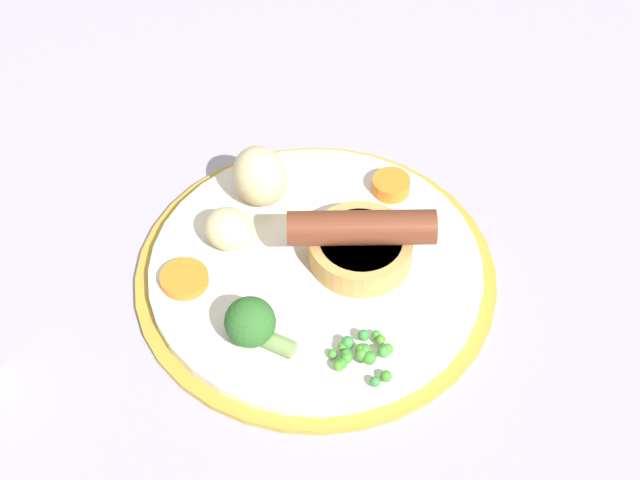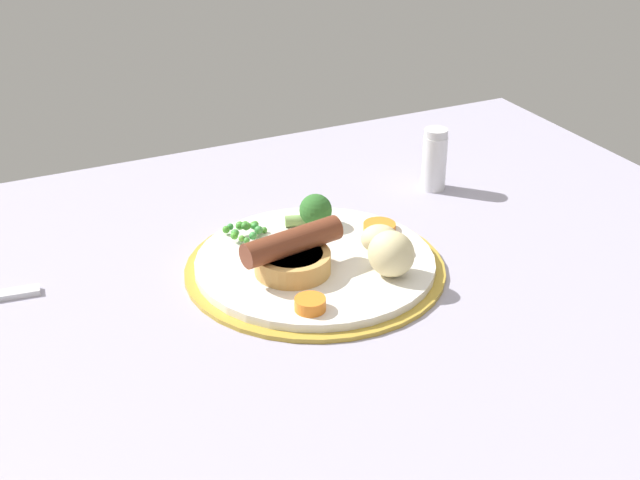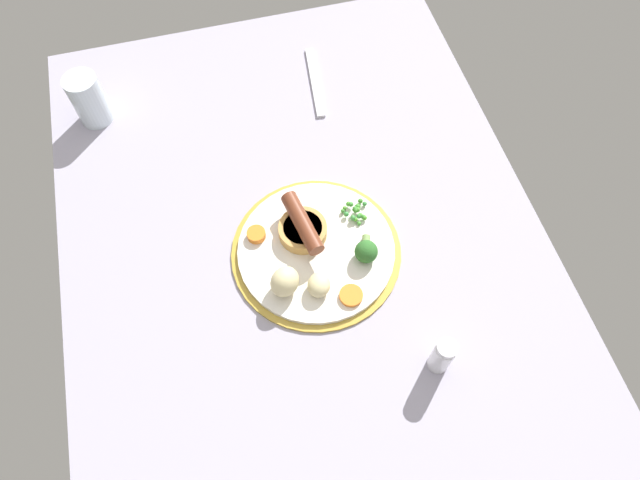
{
  "view_description": "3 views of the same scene",
  "coord_description": "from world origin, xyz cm",
  "px_view_note": "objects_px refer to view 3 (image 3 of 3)",
  "views": [
    {
      "loc": [
        -6.16,
        52.82,
        68.25
      ],
      "look_at": [
        2.51,
        -0.32,
        5.57
      ],
      "focal_mm": 60.0,
      "sensor_mm": 36.0,
      "label": 1
    },
    {
      "loc": [
        -33.14,
        -74.18,
        50.79
      ],
      "look_at": [
        3.71,
        2.6,
        5.89
      ],
      "focal_mm": 50.0,
      "sensor_mm": 36.0,
      "label": 2
    },
    {
      "loc": [
        44.55,
        -9.16,
        87.03
      ],
      "look_at": [
        2.14,
        2.17,
        6.23
      ],
      "focal_mm": 32.0,
      "sensor_mm": 36.0,
      "label": 3
    }
  ],
  "objects_px": {
    "dinner_plate": "(316,251)",
    "potato_chunk_2": "(285,282)",
    "carrot_slice_2": "(256,234)",
    "sausage_pudding": "(305,227)",
    "carrot_slice_3": "(351,296)",
    "potato_chunk_0": "(320,285)",
    "fork": "(315,82)",
    "drinking_glass": "(89,99)",
    "salt_shaker": "(442,356)",
    "pea_pile": "(356,211)",
    "broccoli_floret_near": "(366,251)"
  },
  "relations": [
    {
      "from": "carrot_slice_2",
      "to": "drinking_glass",
      "type": "xyz_separation_m",
      "value": [
        -0.34,
        -0.24,
        0.03
      ]
    },
    {
      "from": "pea_pile",
      "to": "broccoli_floret_near",
      "type": "distance_m",
      "value": 0.08
    },
    {
      "from": "drinking_glass",
      "to": "salt_shaker",
      "type": "distance_m",
      "value": 0.77
    },
    {
      "from": "dinner_plate",
      "to": "carrot_slice_2",
      "type": "relative_size",
      "value": 9.11
    },
    {
      "from": "potato_chunk_0",
      "to": "carrot_slice_2",
      "type": "height_order",
      "value": "potato_chunk_0"
    },
    {
      "from": "potato_chunk_2",
      "to": "carrot_slice_3",
      "type": "height_order",
      "value": "potato_chunk_2"
    },
    {
      "from": "salt_shaker",
      "to": "potato_chunk_2",
      "type": "bearing_deg",
      "value": -131.98
    },
    {
      "from": "fork",
      "to": "salt_shaker",
      "type": "height_order",
      "value": "salt_shaker"
    },
    {
      "from": "carrot_slice_2",
      "to": "potato_chunk_2",
      "type": "bearing_deg",
      "value": 13.48
    },
    {
      "from": "salt_shaker",
      "to": "carrot_slice_2",
      "type": "bearing_deg",
      "value": -141.87
    },
    {
      "from": "potato_chunk_0",
      "to": "carrot_slice_3",
      "type": "height_order",
      "value": "potato_chunk_0"
    },
    {
      "from": "dinner_plate",
      "to": "sausage_pudding",
      "type": "xyz_separation_m",
      "value": [
        -0.03,
        -0.01,
        0.03
      ]
    },
    {
      "from": "potato_chunk_2",
      "to": "sausage_pudding",
      "type": "bearing_deg",
      "value": 148.48
    },
    {
      "from": "sausage_pudding",
      "to": "fork",
      "type": "xyz_separation_m",
      "value": [
        -0.33,
        0.1,
        -0.03
      ]
    },
    {
      "from": "potato_chunk_2",
      "to": "carrot_slice_3",
      "type": "bearing_deg",
      "value": 67.23
    },
    {
      "from": "fork",
      "to": "carrot_slice_3",
      "type": "bearing_deg",
      "value": -0.83
    },
    {
      "from": "potato_chunk_2",
      "to": "fork",
      "type": "relative_size",
      "value": 0.28
    },
    {
      "from": "potato_chunk_0",
      "to": "potato_chunk_2",
      "type": "height_order",
      "value": "potato_chunk_2"
    },
    {
      "from": "fork",
      "to": "salt_shaker",
      "type": "xyz_separation_m",
      "value": [
        0.59,
        0.03,
        0.04
      ]
    },
    {
      "from": "dinner_plate",
      "to": "potato_chunk_0",
      "type": "bearing_deg",
      "value": -9.38
    },
    {
      "from": "salt_shaker",
      "to": "fork",
      "type": "bearing_deg",
      "value": -176.73
    },
    {
      "from": "potato_chunk_0",
      "to": "drinking_glass",
      "type": "distance_m",
      "value": 0.56
    },
    {
      "from": "potato_chunk_2",
      "to": "drinking_glass",
      "type": "relative_size",
      "value": 0.5
    },
    {
      "from": "broccoli_floret_near",
      "to": "carrot_slice_3",
      "type": "relative_size",
      "value": 1.46
    },
    {
      "from": "potato_chunk_0",
      "to": "carrot_slice_2",
      "type": "relative_size",
      "value": 1.33
    },
    {
      "from": "pea_pile",
      "to": "carrot_slice_3",
      "type": "xyz_separation_m",
      "value": [
        0.14,
        -0.05,
        -0.01
      ]
    },
    {
      "from": "dinner_plate",
      "to": "fork",
      "type": "distance_m",
      "value": 0.38
    },
    {
      "from": "potato_chunk_0",
      "to": "potato_chunk_2",
      "type": "distance_m",
      "value": 0.06
    },
    {
      "from": "potato_chunk_2",
      "to": "broccoli_floret_near",
      "type": "bearing_deg",
      "value": 99.0
    },
    {
      "from": "dinner_plate",
      "to": "salt_shaker",
      "type": "xyz_separation_m",
      "value": [
        0.23,
        0.13,
        0.03
      ]
    },
    {
      "from": "fork",
      "to": "drinking_glass",
      "type": "height_order",
      "value": "drinking_glass"
    },
    {
      "from": "pea_pile",
      "to": "potato_chunk_0",
      "type": "relative_size",
      "value": 1.2
    },
    {
      "from": "drinking_glass",
      "to": "fork",
      "type": "bearing_deg",
      "value": 87.24
    },
    {
      "from": "carrot_slice_2",
      "to": "salt_shaker",
      "type": "relative_size",
      "value": 0.38
    },
    {
      "from": "sausage_pudding",
      "to": "potato_chunk_2",
      "type": "distance_m",
      "value": 0.1
    },
    {
      "from": "drinking_glass",
      "to": "salt_shaker",
      "type": "relative_size",
      "value": 1.24
    },
    {
      "from": "potato_chunk_2",
      "to": "carrot_slice_3",
      "type": "xyz_separation_m",
      "value": [
        0.04,
        0.1,
        -0.02
      ]
    },
    {
      "from": "potato_chunk_0",
      "to": "drinking_glass",
      "type": "bearing_deg",
      "value": -145.31
    },
    {
      "from": "dinner_plate",
      "to": "salt_shaker",
      "type": "bearing_deg",
      "value": 29.13
    },
    {
      "from": "dinner_plate",
      "to": "sausage_pudding",
      "type": "height_order",
      "value": "sausage_pudding"
    },
    {
      "from": "carrot_slice_2",
      "to": "drinking_glass",
      "type": "distance_m",
      "value": 0.41
    },
    {
      "from": "dinner_plate",
      "to": "carrot_slice_2",
      "type": "xyz_separation_m",
      "value": [
        -0.05,
        -0.09,
        0.01
      ]
    },
    {
      "from": "carrot_slice_2",
      "to": "fork",
      "type": "xyz_separation_m",
      "value": [
        -0.32,
        0.18,
        -0.02
      ]
    },
    {
      "from": "dinner_plate",
      "to": "pea_pile",
      "type": "bearing_deg",
      "value": 120.11
    },
    {
      "from": "dinner_plate",
      "to": "potato_chunk_2",
      "type": "xyz_separation_m",
      "value": [
        0.06,
        -0.06,
        0.03
      ]
    },
    {
      "from": "sausage_pudding",
      "to": "potato_chunk_0",
      "type": "height_order",
      "value": "sausage_pudding"
    },
    {
      "from": "carrot_slice_2",
      "to": "carrot_slice_3",
      "type": "height_order",
      "value": "carrot_slice_2"
    },
    {
      "from": "sausage_pudding",
      "to": "dinner_plate",
      "type": "bearing_deg",
      "value": 7.38
    },
    {
      "from": "potato_chunk_2",
      "to": "carrot_slice_2",
      "type": "distance_m",
      "value": 0.11
    },
    {
      "from": "carrot_slice_3",
      "to": "drinking_glass",
      "type": "relative_size",
      "value": 0.37
    }
  ]
}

